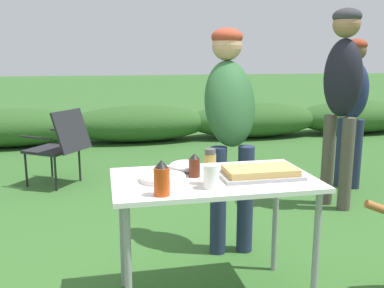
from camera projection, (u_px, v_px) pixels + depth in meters
The scene contains 13 objects.
shrub_hedge at pixel (139, 124), 7.06m from camera, with size 14.40×0.90×0.59m.
folding_table at pixel (213, 191), 2.35m from camera, with size 1.10×0.64×0.74m.
food_tray at pixel (260, 173), 2.33m from camera, with size 0.44×0.24×0.06m.
plate_stack at pixel (162, 178), 2.28m from camera, with size 0.25×0.25×0.03m, color white.
mixing_bowl at pixel (185, 166), 2.46m from camera, with size 0.19×0.19×0.06m, color silver.
paper_cup_stack at pixel (211, 177), 2.13m from camera, with size 0.08×0.08×0.12m, color white.
hot_sauce_bottle at pixel (162, 179), 2.02m from camera, with size 0.08×0.08×0.17m.
bbq_sauce_bottle at pixel (194, 166), 2.34m from camera, with size 0.06×0.06×0.13m.
spice_jar at pixel (210, 167), 2.20m from camera, with size 0.06×0.06×0.19m.
standing_person_in_olive_jacket at pixel (230, 113), 3.02m from camera, with size 0.39×0.50×1.59m.
standing_person_with_beanie at pixel (353, 95), 4.44m from camera, with size 0.38×0.38×1.56m.
standing_person_in_dark_puffer at pixel (342, 85), 3.81m from camera, with size 0.39×0.44×1.80m.
camp_chair_green_behind_table at pixel (60, 143), 4.62m from camera, with size 0.75×0.72×0.83m.
Camera 1 is at (-0.58, -2.18, 1.39)m, focal length 40.00 mm.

